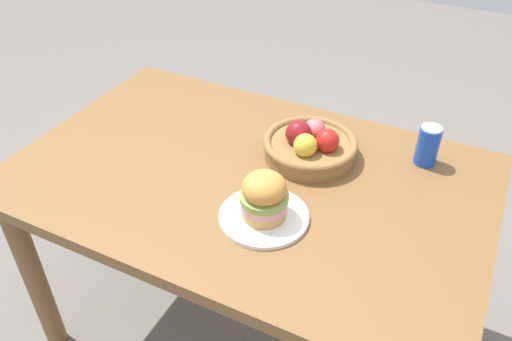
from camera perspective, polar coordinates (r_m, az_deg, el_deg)
The scene contains 6 objects.
ground_plane at distance 2.07m, azimuth -0.74°, elevation -16.99°, with size 8.00×8.00×0.00m, color slate.
dining_table at distance 1.59m, azimuth -0.92°, elevation -3.21°, with size 1.40×0.90×0.75m.
plate at distance 1.37m, azimuth 0.88°, elevation -5.11°, with size 0.24×0.24×0.01m, color white.
sandwich at distance 1.33m, azimuth 0.91°, elevation -2.83°, with size 0.13×0.13×0.13m.
soda_can at distance 1.62m, azimuth 18.50°, elevation 2.65°, with size 0.07×0.07×0.13m.
fruit_basket at distance 1.58m, azimuth 6.02°, elevation 2.84°, with size 0.29×0.29×0.12m.
Camera 1 is at (0.56, -1.07, 1.68)m, focal length 36.11 mm.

